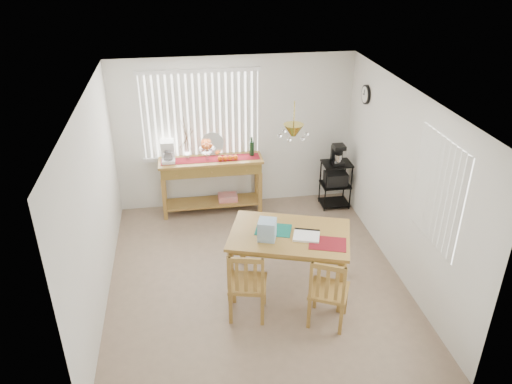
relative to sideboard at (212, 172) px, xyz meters
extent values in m
cube|color=gray|center=(0.43, -1.99, -0.73)|extent=(4.00, 4.50, 0.01)
cube|color=white|center=(0.43, 0.31, 0.58)|extent=(4.00, 0.10, 2.60)
cube|color=white|center=(0.43, -4.29, 0.58)|extent=(4.00, 0.10, 2.60)
cube|color=white|center=(-1.62, -1.99, 0.58)|extent=(0.10, 4.50, 2.60)
cube|color=white|center=(2.48, -1.99, 0.58)|extent=(0.10, 4.50, 2.60)
cube|color=white|center=(0.43, -1.99, 1.93)|extent=(4.00, 4.50, 0.10)
cube|color=white|center=(-0.12, 0.26, 0.93)|extent=(1.90, 0.01, 1.40)
cube|color=white|center=(-1.02, 0.25, 0.93)|extent=(0.07, 0.03, 1.40)
cube|color=white|center=(-0.92, 0.25, 0.93)|extent=(0.07, 0.03, 1.40)
cube|color=white|center=(-0.81, 0.25, 0.93)|extent=(0.07, 0.03, 1.40)
cube|color=white|center=(-0.71, 0.25, 0.93)|extent=(0.07, 0.03, 1.40)
cube|color=white|center=(-0.60, 0.25, 0.93)|extent=(0.07, 0.03, 1.40)
cube|color=white|center=(-0.49, 0.25, 0.93)|extent=(0.07, 0.03, 1.40)
cube|color=white|center=(-0.39, 0.25, 0.93)|extent=(0.07, 0.03, 1.40)
cube|color=white|center=(-0.28, 0.25, 0.93)|extent=(0.07, 0.03, 1.40)
cube|color=white|center=(-0.18, 0.25, 0.93)|extent=(0.07, 0.03, 1.40)
cube|color=white|center=(-0.07, 0.25, 0.93)|extent=(0.07, 0.03, 1.40)
cube|color=white|center=(0.03, 0.25, 0.93)|extent=(0.07, 0.03, 1.40)
cube|color=white|center=(0.14, 0.25, 0.93)|extent=(0.07, 0.03, 1.40)
cube|color=white|center=(0.24, 0.25, 0.93)|extent=(0.07, 0.03, 1.40)
cube|color=white|center=(0.35, 0.25, 0.93)|extent=(0.07, 0.03, 1.40)
cube|color=white|center=(0.46, 0.25, 0.93)|extent=(0.07, 0.03, 1.40)
cube|color=white|center=(0.56, 0.25, 0.93)|extent=(0.07, 0.03, 1.40)
cube|color=white|center=(0.67, 0.25, 0.93)|extent=(0.07, 0.03, 1.40)
cube|color=white|center=(0.77, 0.25, 0.93)|extent=(0.07, 0.03, 1.40)
cube|color=white|center=(-0.12, 0.23, 0.20)|extent=(1.98, 0.06, 0.06)
cube|color=white|center=(-0.12, 0.23, 1.66)|extent=(1.98, 0.06, 0.06)
cube|color=white|center=(2.42, -2.89, 0.93)|extent=(0.01, 1.10, 1.30)
cube|color=white|center=(2.41, -3.38, 0.93)|extent=(0.03, 0.07, 1.30)
cube|color=white|center=(2.41, -3.27, 0.93)|extent=(0.03, 0.07, 1.30)
cube|color=white|center=(2.41, -3.16, 0.93)|extent=(0.03, 0.07, 1.30)
cube|color=white|center=(2.41, -3.05, 0.93)|extent=(0.03, 0.07, 1.30)
cube|color=white|center=(2.41, -2.94, 0.93)|extent=(0.03, 0.07, 1.30)
cube|color=white|center=(2.41, -2.83, 0.93)|extent=(0.03, 0.07, 1.30)
cube|color=white|center=(2.41, -2.72, 0.93)|extent=(0.03, 0.07, 1.30)
cube|color=white|center=(2.41, -2.61, 0.93)|extent=(0.03, 0.07, 1.30)
cube|color=white|center=(2.41, -2.50, 0.93)|extent=(0.03, 0.07, 1.30)
cube|color=white|center=(2.41, -2.39, 0.93)|extent=(0.03, 0.07, 1.30)
cylinder|color=black|center=(2.40, -0.44, 1.36)|extent=(0.04, 0.30, 0.30)
cylinder|color=white|center=(2.38, -0.44, 1.36)|extent=(0.01, 0.25, 0.25)
cylinder|color=olive|center=(0.84, -2.24, 1.71)|extent=(0.01, 0.01, 0.34)
cone|color=olive|center=(0.84, -2.24, 1.53)|extent=(0.24, 0.24, 0.14)
sphere|color=white|center=(1.00, -2.24, 1.47)|extent=(0.05, 0.05, 0.05)
sphere|color=white|center=(0.92, -2.10, 1.47)|extent=(0.05, 0.05, 0.05)
sphere|color=white|center=(0.76, -2.10, 1.47)|extent=(0.05, 0.05, 0.05)
sphere|color=white|center=(0.68, -2.24, 1.47)|extent=(0.05, 0.05, 0.05)
sphere|color=white|center=(0.76, -2.37, 1.47)|extent=(0.05, 0.05, 0.05)
sphere|color=white|center=(0.92, -2.37, 1.47)|extent=(0.05, 0.05, 0.05)
cube|color=#A57B38|center=(-0.01, 0.00, 0.22)|extent=(1.72, 0.48, 0.04)
cube|color=olive|center=(-0.01, 0.00, 0.10)|extent=(1.65, 0.44, 0.17)
cube|color=#A57B38|center=(-0.82, -0.19, -0.35)|extent=(0.06, 0.06, 0.74)
cube|color=#A57B38|center=(0.79, -0.19, -0.35)|extent=(0.06, 0.06, 0.74)
cube|color=#A57B38|center=(-0.82, 0.19, -0.35)|extent=(0.06, 0.06, 0.74)
cube|color=#A57B38|center=(0.79, 0.19, -0.35)|extent=(0.06, 0.06, 0.74)
cube|color=#A57B38|center=(-0.01, 0.00, -0.56)|extent=(1.59, 0.42, 0.03)
cube|color=red|center=(0.26, 0.00, -0.49)|extent=(0.32, 0.24, 0.11)
cube|color=maroon|center=(-0.01, 0.00, 0.24)|extent=(1.63, 0.27, 0.01)
cube|color=white|center=(-0.70, 0.00, 0.27)|extent=(0.21, 0.26, 0.05)
cube|color=white|center=(-0.70, 0.09, 0.40)|extent=(0.21, 0.09, 0.32)
cube|color=white|center=(-0.70, -0.02, 0.58)|extent=(0.21, 0.24, 0.08)
cylinder|color=white|center=(-0.70, -0.03, 0.36)|extent=(0.14, 0.14, 0.14)
cylinder|color=white|center=(-0.06, -0.02, 0.29)|extent=(0.05, 0.05, 0.11)
cone|color=white|center=(-0.06, -0.02, 0.40)|extent=(0.28, 0.28, 0.10)
sphere|color=red|center=(-0.01, -0.02, 0.49)|extent=(0.09, 0.09, 0.09)
sphere|color=red|center=(-0.06, 0.03, 0.49)|extent=(0.09, 0.09, 0.09)
sphere|color=red|center=(-0.12, -0.02, 0.49)|extent=(0.09, 0.09, 0.09)
sphere|color=red|center=(-0.06, -0.08, 0.49)|extent=(0.09, 0.09, 0.09)
sphere|color=#F4590C|center=(0.14, -0.09, 0.28)|extent=(0.09, 0.09, 0.09)
sphere|color=#F4590C|center=(0.23, -0.09, 0.28)|extent=(0.09, 0.09, 0.09)
sphere|color=#F4590C|center=(0.31, -0.09, 0.28)|extent=(0.09, 0.09, 0.09)
sphere|color=#F4590C|center=(0.40, -0.09, 0.28)|extent=(0.09, 0.09, 0.09)
cylinder|color=silver|center=(0.04, 0.20, 0.43)|extent=(0.39, 0.10, 0.38)
cylinder|color=white|center=(-0.39, 0.05, 0.32)|extent=(0.09, 0.09, 0.15)
cylinder|color=#4C3823|center=(-0.39, 0.05, 0.63)|extent=(0.09, 0.04, 0.48)
cylinder|color=#4C3823|center=(-0.39, 0.05, 0.66)|extent=(0.15, 0.06, 0.52)
cylinder|color=#4C3823|center=(-0.39, 0.05, 0.61)|extent=(0.19, 0.08, 0.39)
cylinder|color=#4C3823|center=(-0.39, 0.05, 0.69)|extent=(0.06, 0.03, 0.59)
cylinder|color=#4C3823|center=(-0.39, 0.05, 0.59)|extent=(0.24, 0.11, 0.33)
cylinder|color=black|center=(0.69, 0.05, 0.36)|extent=(0.08, 0.08, 0.25)
cylinder|color=black|center=(0.69, 0.05, 0.53)|extent=(0.03, 0.03, 0.09)
cylinder|color=black|center=(1.90, -0.34, -0.31)|extent=(0.02, 0.02, 0.82)
cylinder|color=black|center=(2.34, -0.34, -0.31)|extent=(0.02, 0.02, 0.82)
cylinder|color=black|center=(1.90, 0.01, -0.31)|extent=(0.02, 0.02, 0.82)
cylinder|color=black|center=(2.34, 0.01, -0.31)|extent=(0.02, 0.02, 0.82)
cube|color=black|center=(2.12, -0.16, 0.09)|extent=(0.49, 0.39, 0.03)
cube|color=black|center=(2.12, -0.16, -0.31)|extent=(0.49, 0.39, 0.02)
cube|color=black|center=(2.12, -0.16, -0.67)|extent=(0.49, 0.39, 0.02)
cube|color=black|center=(2.12, -0.16, -0.19)|extent=(0.37, 0.29, 0.21)
cube|color=black|center=(2.12, -0.18, 0.12)|extent=(0.19, 0.23, 0.05)
cube|color=black|center=(2.12, -0.11, 0.25)|extent=(0.19, 0.08, 0.29)
cube|color=black|center=(2.12, -0.18, 0.41)|extent=(0.19, 0.21, 0.07)
cylinder|color=silver|center=(2.12, -0.19, 0.21)|extent=(0.13, 0.13, 0.13)
cube|color=#A57B38|center=(0.84, -2.24, 0.08)|extent=(1.77, 1.42, 0.04)
cube|color=olive|center=(0.84, -2.24, 0.02)|extent=(1.64, 1.28, 0.07)
cube|color=#A57B38|center=(0.04, -2.43, -0.37)|extent=(0.10, 0.10, 0.72)
cube|color=#A57B38|center=(1.38, -2.86, -0.37)|extent=(0.10, 0.10, 0.72)
cube|color=#A57B38|center=(0.31, -1.61, -0.37)|extent=(0.10, 0.10, 0.72)
cube|color=#A57B38|center=(1.65, -2.05, -0.37)|extent=(0.10, 0.10, 0.72)
cube|color=#126557|center=(0.65, -2.12, 0.11)|extent=(0.54, 0.46, 0.01)
cube|color=maroon|center=(1.26, -2.55, 0.11)|extent=(0.54, 0.46, 0.01)
cube|color=white|center=(1.04, -2.36, 0.12)|extent=(0.40, 0.35, 0.03)
cube|color=black|center=(1.08, -2.22, 0.12)|extent=(0.32, 0.13, 0.03)
cube|color=#95BAD9|center=(0.53, -2.31, 0.23)|extent=(0.28, 0.28, 0.26)
cube|color=#A57B38|center=(0.22, -2.72, -0.26)|extent=(0.55, 0.55, 0.04)
cube|color=#A57B38|center=(0.46, -2.58, -0.50)|extent=(0.05, 0.05, 0.44)
cube|color=#A57B38|center=(0.08, -2.49, -0.50)|extent=(0.05, 0.05, 0.44)
cube|color=#A57B38|center=(0.37, -2.96, -0.50)|extent=(0.05, 0.05, 0.44)
cube|color=#A57B38|center=(-0.01, -2.87, -0.50)|extent=(0.05, 0.05, 0.44)
cube|color=#A57B38|center=(0.36, -2.97, 0.01)|extent=(0.05, 0.05, 0.50)
cube|color=#A57B38|center=(-0.02, -2.88, 0.01)|extent=(0.05, 0.05, 0.50)
cube|color=#A57B38|center=(0.17, -2.92, 0.23)|extent=(0.41, 0.13, 0.06)
cube|color=#A57B38|center=(0.28, -2.95, -0.01)|extent=(0.05, 0.03, 0.40)
cube|color=#A57B38|center=(0.17, -2.92, -0.01)|extent=(0.05, 0.03, 0.40)
cube|color=#A57B38|center=(0.07, -2.90, -0.01)|extent=(0.05, 0.03, 0.40)
cube|color=#A57B38|center=(1.17, -3.01, -0.26)|extent=(0.60, 0.60, 0.04)
cube|color=#A57B38|center=(1.43, -2.92, -0.51)|extent=(0.06, 0.06, 0.44)
cube|color=#A57B38|center=(1.08, -2.75, -0.51)|extent=(0.06, 0.06, 0.44)
cube|color=#A57B38|center=(1.26, -3.26, -0.51)|extent=(0.06, 0.06, 0.44)
cube|color=#A57B38|center=(0.91, -3.09, -0.51)|extent=(0.06, 0.06, 0.44)
cube|color=#A57B38|center=(1.26, -3.27, 0.00)|extent=(0.05, 0.05, 0.49)
cube|color=#A57B38|center=(0.91, -3.10, 0.00)|extent=(0.05, 0.05, 0.49)
cube|color=#A57B38|center=(1.08, -3.19, 0.22)|extent=(0.38, 0.21, 0.06)
cube|color=#A57B38|center=(1.18, -3.24, -0.02)|extent=(0.05, 0.04, 0.39)
cube|color=#A57B38|center=(1.08, -3.19, -0.02)|extent=(0.05, 0.04, 0.39)
cube|color=#A57B38|center=(0.99, -3.14, -0.02)|extent=(0.05, 0.04, 0.39)
camera|label=1|loc=(-0.44, -7.59, 3.57)|focal=35.00mm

